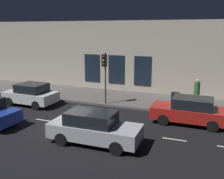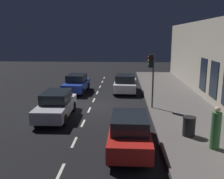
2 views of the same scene
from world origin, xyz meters
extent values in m
plane|color=black|center=(0.00, 0.00, 0.00)|extent=(60.00, 60.00, 0.00)
cube|color=#5B5654|center=(6.25, 0.00, 0.07)|extent=(4.50, 32.00, 0.15)
cube|color=beige|center=(8.80, 0.00, 3.06)|extent=(0.60, 32.00, 6.12)
cube|color=#192333|center=(8.47, 0.00, 1.99)|extent=(0.04, 1.47, 2.48)
cube|color=#192333|center=(8.47, 2.33, 1.99)|extent=(0.04, 1.47, 2.48)
cube|color=beige|center=(0.00, -8.80, 0.00)|extent=(0.12, 1.20, 0.01)
cube|color=beige|center=(0.00, -6.20, 0.00)|extent=(0.12, 1.20, 0.01)
cube|color=beige|center=(0.00, -3.60, 0.00)|extent=(0.12, 1.20, 0.01)
cube|color=beige|center=(0.00, -1.00, 0.00)|extent=(0.12, 1.20, 0.01)
cube|color=beige|center=(0.00, 1.60, 0.00)|extent=(0.12, 1.20, 0.01)
cube|color=beige|center=(0.00, 4.20, 0.00)|extent=(0.12, 1.20, 0.01)
cube|color=beige|center=(0.00, 6.80, 0.00)|extent=(0.12, 1.20, 0.01)
cube|color=beige|center=(0.00, 9.40, 0.00)|extent=(0.12, 1.20, 0.01)
cube|color=beige|center=(0.00, 12.00, 0.00)|extent=(0.12, 1.20, 0.01)
cylinder|color=#424244|center=(4.26, -0.70, 1.99)|extent=(0.11, 0.11, 3.67)
cube|color=black|center=(4.07, -0.70, 3.30)|extent=(0.26, 0.32, 0.84)
sphere|color=red|center=(3.93, -0.70, 3.55)|extent=(0.15, 0.15, 0.15)
sphere|color=gold|center=(3.93, -0.70, 3.30)|extent=(0.15, 0.15, 0.15)
sphere|color=green|center=(3.93, -0.70, 3.05)|extent=(0.15, 0.15, 0.15)
cube|color=silver|center=(2.47, 4.48, 0.63)|extent=(2.04, 3.90, 0.70)
cube|color=black|center=(2.46, 4.32, 1.28)|extent=(1.73, 2.06, 0.60)
cylinder|color=black|center=(1.65, 5.70, 0.32)|extent=(0.25, 0.65, 0.64)
cylinder|color=black|center=(3.40, 5.62, 0.32)|extent=(0.25, 0.65, 0.64)
cylinder|color=black|center=(1.55, 3.33, 0.32)|extent=(0.25, 0.65, 0.64)
cylinder|color=black|center=(3.29, 3.25, 0.32)|extent=(0.25, 0.65, 0.64)
cube|color=#1E389E|center=(-1.84, 4.21, 0.63)|extent=(1.89, 4.00, 0.70)
cube|color=black|center=(-1.83, 4.37, 1.28)|extent=(1.60, 2.11, 0.60)
cylinder|color=black|center=(-1.10, 2.96, 0.32)|extent=(0.25, 0.65, 0.64)
cylinder|color=black|center=(-2.69, 3.03, 0.32)|extent=(0.25, 0.65, 0.64)
cylinder|color=black|center=(-0.99, 5.39, 0.32)|extent=(0.25, 0.65, 0.64)
cylinder|color=black|center=(-2.57, 5.47, 0.32)|extent=(0.25, 0.65, 0.64)
cube|color=red|center=(2.59, -6.66, 0.63)|extent=(1.82, 4.31, 0.70)
cube|color=black|center=(2.58, -6.83, 1.28)|extent=(1.58, 2.25, 0.60)
cylinder|color=black|center=(1.79, -5.32, 0.32)|extent=(0.23, 0.64, 0.64)
cylinder|color=black|center=(3.42, -5.34, 0.32)|extent=(0.23, 0.64, 0.64)
cylinder|color=black|center=(1.75, -7.97, 0.32)|extent=(0.23, 0.64, 0.64)
cylinder|color=black|center=(3.38, -7.99, 0.32)|extent=(0.23, 0.64, 0.64)
cube|color=#B7B7BC|center=(-1.80, -2.64, 0.63)|extent=(1.78, 4.47, 0.70)
cube|color=black|center=(-1.80, -2.46, 1.28)|extent=(1.55, 2.33, 0.60)
cylinder|color=black|center=(-0.98, -4.01, 0.32)|extent=(0.23, 0.64, 0.64)
cylinder|color=black|center=(-2.58, -4.03, 0.32)|extent=(0.23, 0.64, 0.64)
cylinder|color=black|center=(-1.01, -1.25, 0.32)|extent=(0.23, 0.64, 0.64)
cylinder|color=black|center=(-2.62, -1.27, 0.32)|extent=(0.23, 0.64, 0.64)
cylinder|color=#336B38|center=(6.25, -6.86, 0.96)|extent=(0.56, 0.56, 1.63)
sphere|color=beige|center=(6.25, -6.86, 1.90)|extent=(0.25, 0.25, 0.25)
cube|color=beige|center=(6.15, -6.92, 1.90)|extent=(0.08, 0.08, 0.07)
cylinder|color=black|center=(5.50, -5.48, 0.59)|extent=(0.60, 0.60, 0.89)
cylinder|color=black|center=(5.50, -5.48, 1.07)|extent=(0.63, 0.63, 0.06)
camera|label=1|loc=(-12.31, -7.56, 5.41)|focal=41.12mm
camera|label=2|loc=(2.30, -17.01, 4.94)|focal=39.79mm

